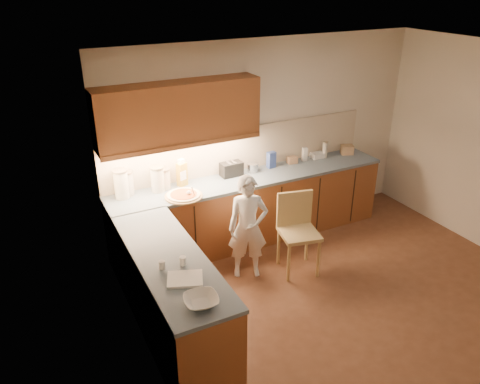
{
  "coord_description": "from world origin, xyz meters",
  "views": [
    {
      "loc": [
        -3.03,
        -3.18,
        3.32
      ],
      "look_at": [
        -0.8,
        1.2,
        1.0
      ],
      "focal_mm": 35.0,
      "sensor_mm": 36.0,
      "label": 1
    }
  ],
  "objects_px": {
    "pizza_on_board": "(184,195)",
    "oil_jug": "(182,173)",
    "child": "(248,227)",
    "toaster": "(231,169)",
    "wooden_chair": "(297,227)"
  },
  "relations": [
    {
      "from": "child",
      "to": "toaster",
      "type": "relative_size",
      "value": 4.44
    },
    {
      "from": "pizza_on_board",
      "to": "oil_jug",
      "type": "relative_size",
      "value": 1.28
    },
    {
      "from": "child",
      "to": "pizza_on_board",
      "type": "bearing_deg",
      "value": 157.45
    },
    {
      "from": "pizza_on_board",
      "to": "wooden_chair",
      "type": "bearing_deg",
      "value": -30.44
    },
    {
      "from": "wooden_chair",
      "to": "toaster",
      "type": "bearing_deg",
      "value": 123.65
    },
    {
      "from": "pizza_on_board",
      "to": "toaster",
      "type": "bearing_deg",
      "value": 22.21
    },
    {
      "from": "wooden_chair",
      "to": "oil_jug",
      "type": "bearing_deg",
      "value": 149.27
    },
    {
      "from": "oil_jug",
      "to": "toaster",
      "type": "xyz_separation_m",
      "value": [
        0.67,
        -0.0,
        -0.07
      ]
    },
    {
      "from": "pizza_on_board",
      "to": "child",
      "type": "xyz_separation_m",
      "value": [
        0.57,
        -0.54,
        -0.3
      ]
    },
    {
      "from": "wooden_chair",
      "to": "toaster",
      "type": "relative_size",
      "value": 3.39
    },
    {
      "from": "pizza_on_board",
      "to": "wooden_chair",
      "type": "height_order",
      "value": "pizza_on_board"
    },
    {
      "from": "pizza_on_board",
      "to": "oil_jug",
      "type": "height_order",
      "value": "oil_jug"
    },
    {
      "from": "child",
      "to": "toaster",
      "type": "distance_m",
      "value": 0.96
    },
    {
      "from": "child",
      "to": "wooden_chair",
      "type": "relative_size",
      "value": 1.31
    },
    {
      "from": "child",
      "to": "wooden_chair",
      "type": "xyz_separation_m",
      "value": [
        0.59,
        -0.14,
        -0.07
      ]
    }
  ]
}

